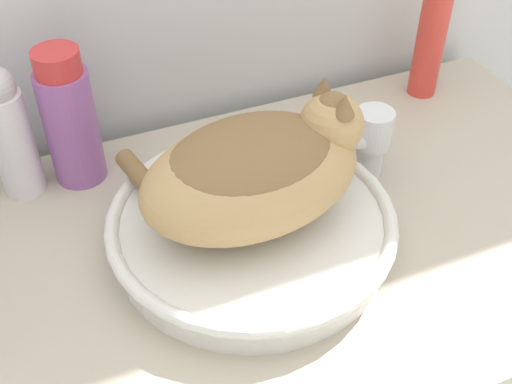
{
  "coord_description": "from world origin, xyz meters",
  "views": [
    {
      "loc": [
        -0.25,
        -0.27,
        1.47
      ],
      "look_at": [
        -0.01,
        0.3,
        0.93
      ],
      "focal_mm": 45.0,
      "sensor_mm": 36.0,
      "label": 1
    }
  ],
  "objects_px": {
    "lotion_bottle_white": "(10,133)",
    "mouthwash_bottle": "(70,120)",
    "cat": "(256,168)",
    "faucet": "(369,140)",
    "shampoo_bottle_tall": "(431,36)"
  },
  "relations": [
    {
      "from": "faucet",
      "to": "cat",
      "type": "bearing_deg",
      "value": 0.09
    },
    {
      "from": "cat",
      "to": "shampoo_bottle_tall",
      "type": "xyz_separation_m",
      "value": [
        0.44,
        0.24,
        -0.02
      ]
    },
    {
      "from": "cat",
      "to": "shampoo_bottle_tall",
      "type": "bearing_deg",
      "value": 23.03
    },
    {
      "from": "faucet",
      "to": "shampoo_bottle_tall",
      "type": "xyz_separation_m",
      "value": [
        0.22,
        0.17,
        0.05
      ]
    },
    {
      "from": "lotion_bottle_white",
      "to": "mouthwash_bottle",
      "type": "bearing_deg",
      "value": 0.0
    },
    {
      "from": "faucet",
      "to": "shampoo_bottle_tall",
      "type": "height_order",
      "value": "shampoo_bottle_tall"
    },
    {
      "from": "lotion_bottle_white",
      "to": "mouthwash_bottle",
      "type": "distance_m",
      "value": 0.09
    },
    {
      "from": "shampoo_bottle_tall",
      "to": "cat",
      "type": "bearing_deg",
      "value": -151.03
    },
    {
      "from": "shampoo_bottle_tall",
      "to": "lotion_bottle_white",
      "type": "distance_m",
      "value": 0.72
    },
    {
      "from": "lotion_bottle_white",
      "to": "mouthwash_bottle",
      "type": "xyz_separation_m",
      "value": [
        0.09,
        0.0,
        -0.0
      ]
    },
    {
      "from": "faucet",
      "to": "lotion_bottle_white",
      "type": "bearing_deg",
      "value": -36.58
    },
    {
      "from": "shampoo_bottle_tall",
      "to": "lotion_bottle_white",
      "type": "height_order",
      "value": "shampoo_bottle_tall"
    },
    {
      "from": "cat",
      "to": "faucet",
      "type": "distance_m",
      "value": 0.23
    },
    {
      "from": "shampoo_bottle_tall",
      "to": "faucet",
      "type": "bearing_deg",
      "value": -141.86
    },
    {
      "from": "shampoo_bottle_tall",
      "to": "lotion_bottle_white",
      "type": "xyz_separation_m",
      "value": [
        -0.72,
        -0.0,
        -0.01
      ]
    }
  ]
}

